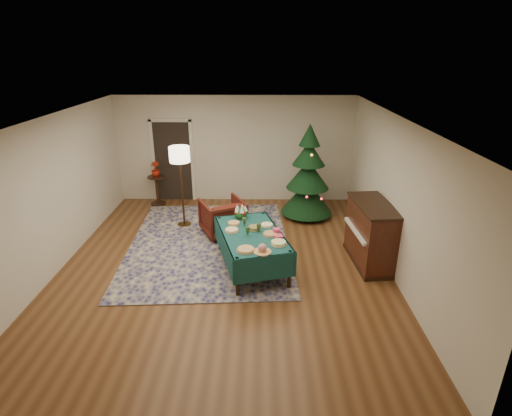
{
  "coord_description": "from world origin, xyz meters",
  "views": [
    {
      "loc": [
        0.65,
        -6.48,
        3.77
      ],
      "look_at": [
        0.57,
        0.66,
        0.89
      ],
      "focal_mm": 28.0,
      "sensor_mm": 36.0,
      "label": 1
    }
  ],
  "objects_px": {
    "armchair": "(223,215)",
    "potted_plant": "(156,172)",
    "side_table": "(157,191)",
    "piano": "(371,234)",
    "christmas_tree": "(308,176)",
    "floor_lamp": "(180,159)",
    "gift_box": "(276,231)",
    "buffet_table": "(252,240)"
  },
  "relations": [
    {
      "from": "gift_box",
      "to": "side_table",
      "type": "distance_m",
      "value": 4.33
    },
    {
      "from": "gift_box",
      "to": "floor_lamp",
      "type": "distance_m",
      "value": 2.87
    },
    {
      "from": "side_table",
      "to": "piano",
      "type": "xyz_separation_m",
      "value": [
        4.67,
        -2.93,
        0.21
      ]
    },
    {
      "from": "side_table",
      "to": "christmas_tree",
      "type": "distance_m",
      "value": 3.85
    },
    {
      "from": "gift_box",
      "to": "armchair",
      "type": "height_order",
      "value": "armchair"
    },
    {
      "from": "piano",
      "to": "christmas_tree",
      "type": "bearing_deg",
      "value": 112.89
    },
    {
      "from": "gift_box",
      "to": "christmas_tree",
      "type": "height_order",
      "value": "christmas_tree"
    },
    {
      "from": "potted_plant",
      "to": "piano",
      "type": "bearing_deg",
      "value": -32.1
    },
    {
      "from": "floor_lamp",
      "to": "potted_plant",
      "type": "bearing_deg",
      "value": 125.04
    },
    {
      "from": "buffet_table",
      "to": "side_table",
      "type": "bearing_deg",
      "value": 128.08
    },
    {
      "from": "gift_box",
      "to": "floor_lamp",
      "type": "relative_size",
      "value": 0.06
    },
    {
      "from": "floor_lamp",
      "to": "piano",
      "type": "height_order",
      "value": "floor_lamp"
    },
    {
      "from": "floor_lamp",
      "to": "potted_plant",
      "type": "height_order",
      "value": "floor_lamp"
    },
    {
      "from": "buffet_table",
      "to": "piano",
      "type": "distance_m",
      "value": 2.21
    },
    {
      "from": "armchair",
      "to": "potted_plant",
      "type": "relative_size",
      "value": 2.28
    },
    {
      "from": "buffet_table",
      "to": "potted_plant",
      "type": "relative_size",
      "value": 5.35
    },
    {
      "from": "floor_lamp",
      "to": "side_table",
      "type": "bearing_deg",
      "value": 125.04
    },
    {
      "from": "christmas_tree",
      "to": "potted_plant",
      "type": "bearing_deg",
      "value": 169.27
    },
    {
      "from": "armchair",
      "to": "christmas_tree",
      "type": "relative_size",
      "value": 0.39
    },
    {
      "from": "buffet_table",
      "to": "piano",
      "type": "bearing_deg",
      "value": 6.04
    },
    {
      "from": "buffet_table",
      "to": "gift_box",
      "type": "height_order",
      "value": "gift_box"
    },
    {
      "from": "side_table",
      "to": "piano",
      "type": "bearing_deg",
      "value": -32.1
    },
    {
      "from": "side_table",
      "to": "potted_plant",
      "type": "bearing_deg",
      "value": 0.0
    },
    {
      "from": "armchair",
      "to": "gift_box",
      "type": "bearing_deg",
      "value": 101.12
    },
    {
      "from": "armchair",
      "to": "potted_plant",
      "type": "bearing_deg",
      "value": -69.04
    },
    {
      "from": "gift_box",
      "to": "christmas_tree",
      "type": "xyz_separation_m",
      "value": [
        0.81,
        2.47,
        0.24
      ]
    },
    {
      "from": "buffet_table",
      "to": "side_table",
      "type": "relative_size",
      "value": 2.67
    },
    {
      "from": "potted_plant",
      "to": "piano",
      "type": "relative_size",
      "value": 0.27
    },
    {
      "from": "armchair",
      "to": "piano",
      "type": "relative_size",
      "value": 0.61
    },
    {
      "from": "gift_box",
      "to": "floor_lamp",
      "type": "xyz_separation_m",
      "value": [
        -2.02,
        1.89,
        0.79
      ]
    },
    {
      "from": "gift_box",
      "to": "side_table",
      "type": "xyz_separation_m",
      "value": [
        -2.92,
        3.17,
        -0.38
      ]
    },
    {
      "from": "piano",
      "to": "gift_box",
      "type": "bearing_deg",
      "value": -172.11
    },
    {
      "from": "floor_lamp",
      "to": "side_table",
      "type": "height_order",
      "value": "floor_lamp"
    },
    {
      "from": "gift_box",
      "to": "potted_plant",
      "type": "bearing_deg",
      "value": 132.61
    },
    {
      "from": "floor_lamp",
      "to": "side_table",
      "type": "distance_m",
      "value": 1.96
    },
    {
      "from": "armchair",
      "to": "piano",
      "type": "distance_m",
      "value": 3.1
    },
    {
      "from": "side_table",
      "to": "piano",
      "type": "relative_size",
      "value": 0.54
    },
    {
      "from": "potted_plant",
      "to": "christmas_tree",
      "type": "height_order",
      "value": "christmas_tree"
    },
    {
      "from": "christmas_tree",
      "to": "piano",
      "type": "height_order",
      "value": "christmas_tree"
    },
    {
      "from": "buffet_table",
      "to": "floor_lamp",
      "type": "relative_size",
      "value": 1.11
    },
    {
      "from": "armchair",
      "to": "side_table",
      "type": "distance_m",
      "value": 2.5
    },
    {
      "from": "potted_plant",
      "to": "side_table",
      "type": "bearing_deg",
      "value": 180.0
    }
  ]
}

